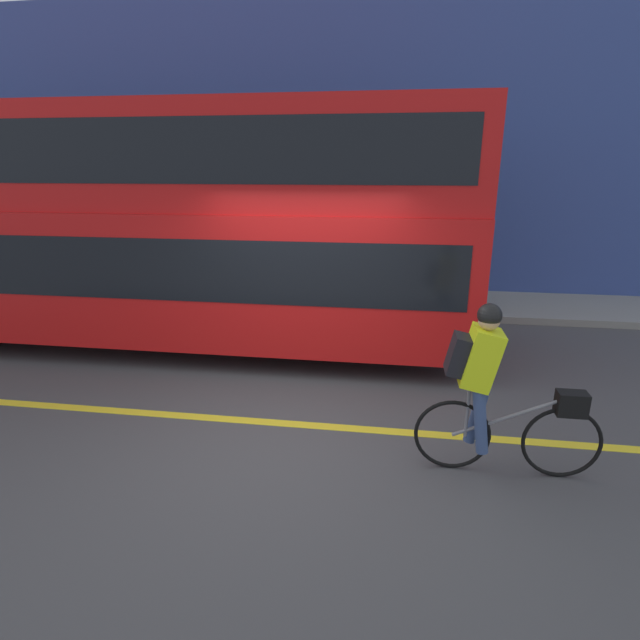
{
  "coord_description": "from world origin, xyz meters",
  "views": [
    {
      "loc": [
        1.09,
        -4.75,
        2.8
      ],
      "look_at": [
        0.24,
        0.94,
        1.0
      ],
      "focal_mm": 28.0,
      "sensor_mm": 36.0,
      "label": 1
    }
  ],
  "objects_px": {
    "bus": "(107,217)",
    "cyclist_on_bike": "(492,385)",
    "trash_bin": "(460,283)",
    "street_sign_post": "(142,224)"
  },
  "relations": [
    {
      "from": "bus",
      "to": "cyclist_on_bike",
      "type": "relative_size",
      "value": 6.66
    },
    {
      "from": "bus",
      "to": "trash_bin",
      "type": "bearing_deg",
      "value": 24.4
    },
    {
      "from": "cyclist_on_bike",
      "to": "street_sign_post",
      "type": "distance_m",
      "value": 8.47
    },
    {
      "from": "bus",
      "to": "cyclist_on_bike",
      "type": "distance_m",
      "value": 6.32
    },
    {
      "from": "trash_bin",
      "to": "street_sign_post",
      "type": "xyz_separation_m",
      "value": [
        -6.63,
        -0.01,
        1.05
      ]
    },
    {
      "from": "street_sign_post",
      "to": "bus",
      "type": "bearing_deg",
      "value": -72.85
    },
    {
      "from": "cyclist_on_bike",
      "to": "street_sign_post",
      "type": "height_order",
      "value": "street_sign_post"
    },
    {
      "from": "cyclist_on_bike",
      "to": "street_sign_post",
      "type": "xyz_separation_m",
      "value": [
        -6.23,
        5.69,
        0.7
      ]
    },
    {
      "from": "bus",
      "to": "trash_bin",
      "type": "height_order",
      "value": "bus"
    },
    {
      "from": "cyclist_on_bike",
      "to": "trash_bin",
      "type": "relative_size",
      "value": 2.08
    }
  ]
}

